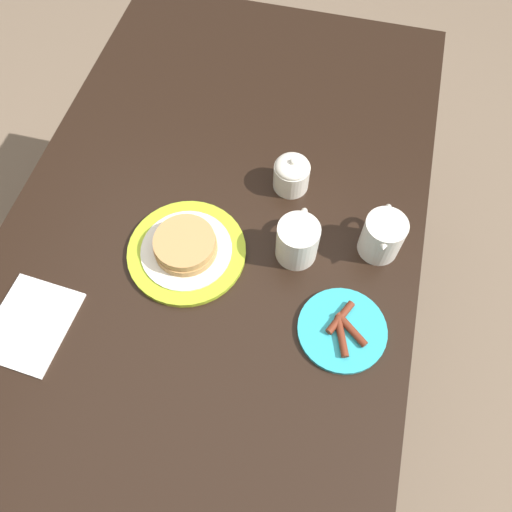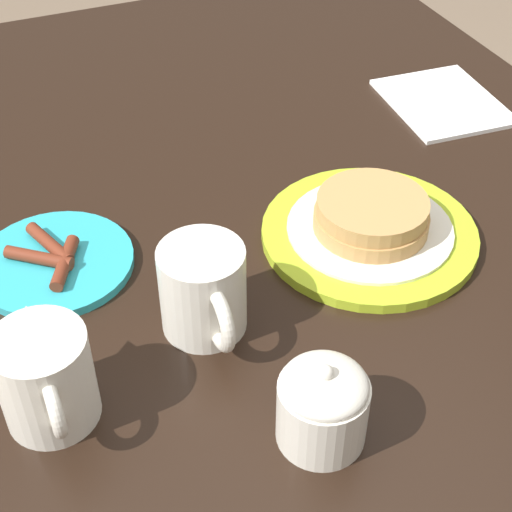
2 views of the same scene
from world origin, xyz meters
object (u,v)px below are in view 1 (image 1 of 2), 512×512
at_px(pancake_plate, 186,249).
at_px(creamer_pitcher, 382,236).
at_px(coffee_mug, 298,240).
at_px(sugar_bowl, 292,174).
at_px(napkin, 30,324).
at_px(side_plate_bacon, 342,330).

height_order(pancake_plate, creamer_pitcher, creamer_pitcher).
distance_m(coffee_mug, sugar_bowl, 0.17).
bearing_deg(coffee_mug, napkin, 121.29).
bearing_deg(napkin, sugar_bowl, -43.08).
relative_size(coffee_mug, creamer_pitcher, 0.93).
height_order(creamer_pitcher, sugar_bowl, creamer_pitcher).
xyz_separation_m(side_plate_bacon, creamer_pitcher, (0.19, -0.04, 0.04)).
distance_m(side_plate_bacon, napkin, 0.58).
bearing_deg(creamer_pitcher, sugar_bowl, 61.33).
bearing_deg(napkin, coffee_mug, -58.71).
height_order(pancake_plate, side_plate_bacon, pancake_plate).
relative_size(pancake_plate, napkin, 1.31).
xyz_separation_m(pancake_plate, creamer_pitcher, (0.10, -0.37, 0.03)).
height_order(coffee_mug, napkin, coffee_mug).
height_order(sugar_bowl, napkin, sugar_bowl).
bearing_deg(side_plate_bacon, sugar_bowl, 28.31).
xyz_separation_m(coffee_mug, napkin, (-0.27, 0.45, -0.04)).
xyz_separation_m(pancake_plate, sugar_bowl, (0.22, -0.17, 0.02)).
xyz_separation_m(creamer_pitcher, sugar_bowl, (0.11, 0.20, -0.01)).
bearing_deg(napkin, creamer_pitcher, -62.20).
distance_m(creamer_pitcher, sugar_bowl, 0.23).
relative_size(side_plate_bacon, creamer_pitcher, 1.34).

